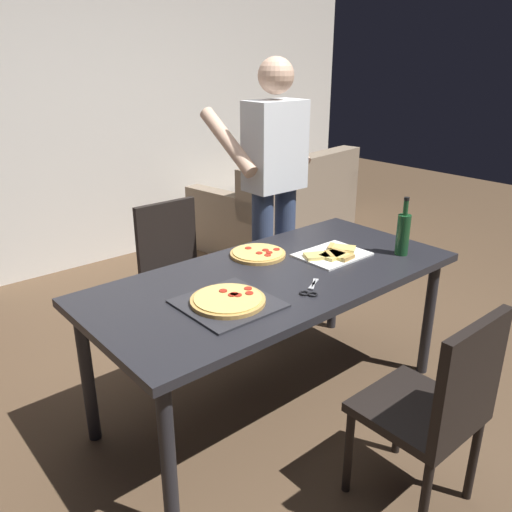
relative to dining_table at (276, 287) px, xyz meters
name	(u,v)px	position (x,y,z in m)	size (l,w,h in m)	color
ground_plane	(274,401)	(0.00, 0.00, -0.68)	(12.00, 12.00, 0.00)	brown
back_wall	(58,102)	(0.00, 2.60, 0.72)	(6.40, 0.10, 2.80)	silver
dining_table	(276,287)	(0.00, 0.00, 0.00)	(1.88, 0.88, 0.75)	#232328
chair_near_camera	(438,403)	(0.00, -0.92, -0.17)	(0.42, 0.42, 0.90)	black
chair_far_side	(177,265)	(0.00, 0.92, -0.17)	(0.42, 0.42, 0.90)	black
couch	(281,208)	(1.91, 1.99, -0.38)	(1.80, 1.08, 0.85)	gray
person_serving_pizza	(273,181)	(0.62, 0.70, 0.32)	(0.55, 0.54, 1.75)	#38476B
pepperoni_pizza_on_tray	(228,301)	(-0.38, -0.11, 0.09)	(0.39, 0.39, 0.04)	#2D2D33
pizza_slices_on_towel	(333,254)	(0.39, -0.02, 0.08)	(0.36, 0.28, 0.03)	white
wine_bottle	(403,233)	(0.70, -0.24, 0.19)	(0.07, 0.07, 0.32)	#194723
kitchen_scissors	(310,290)	(-0.02, -0.25, 0.08)	(0.19, 0.15, 0.01)	silver
second_pizza_plain	(258,254)	(0.09, 0.24, 0.08)	(0.30, 0.30, 0.03)	tan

